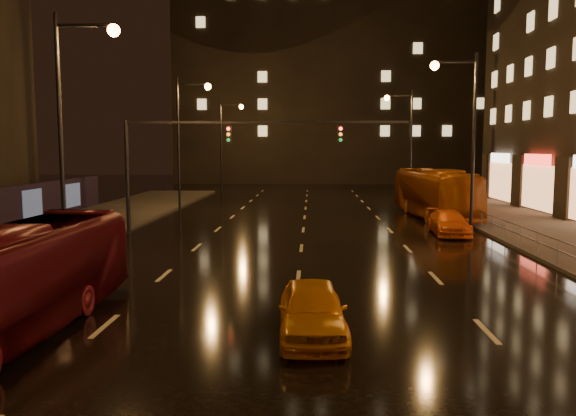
% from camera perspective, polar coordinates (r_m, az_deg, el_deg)
% --- Properties ---
extents(ground, '(140.00, 140.00, 0.00)m').
position_cam_1_polar(ground, '(30.60, 1.51, -2.77)').
color(ground, black).
rests_on(ground, ground).
extents(sidewalk_left, '(7.00, 70.00, 0.15)m').
position_cam_1_polar(sidewalk_left, '(29.21, -26.25, -3.67)').
color(sidewalk_left, '#38332D').
rests_on(sidewalk_left, ground).
extents(building_distant, '(44.00, 16.00, 36.00)m').
position_cam_1_polar(building_distant, '(83.38, 4.98, 15.21)').
color(building_distant, black).
rests_on(building_distant, ground).
extents(traffic_signal, '(15.31, 0.32, 6.20)m').
position_cam_1_polar(traffic_signal, '(30.74, -8.00, 6.08)').
color(traffic_signal, black).
rests_on(traffic_signal, ground).
extents(railing_right, '(0.05, 56.00, 1.00)m').
position_cam_1_polar(railing_right, '(30.11, 21.26, -1.60)').
color(railing_right, '#99999E').
rests_on(railing_right, sidewalk_right).
extents(bus_red, '(2.63, 10.28, 2.85)m').
position_cam_1_polar(bus_red, '(15.51, -26.64, -6.75)').
color(bus_red, '#5E0D17').
rests_on(bus_red, ground).
extents(bus_curb, '(3.63, 12.09, 3.32)m').
position_cam_1_polar(bus_curb, '(39.51, 14.63, 1.45)').
color(bus_curb, '#99480F').
rests_on(bus_curb, ground).
extents(taxi_near, '(1.82, 4.14, 1.39)m').
position_cam_1_polar(taxi_near, '(14.20, 2.47, -10.30)').
color(taxi_near, orange).
rests_on(taxi_near, ground).
extents(taxi_far, '(1.97, 4.54, 1.30)m').
position_cam_1_polar(taxi_far, '(31.95, 16.03, -1.45)').
color(taxi_far, orange).
rests_on(taxi_far, ground).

